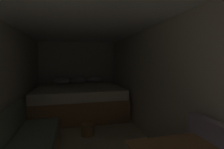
% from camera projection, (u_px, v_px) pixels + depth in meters
% --- Properties ---
extents(wall_back, '(2.36, 0.05, 1.96)m').
position_uv_depth(wall_back, '(78.00, 74.00, 5.20)').
color(wall_back, beige).
rests_on(wall_back, ground).
extents(wall_right, '(0.05, 5.52, 1.96)m').
position_uv_depth(wall_right, '(155.00, 85.00, 2.77)').
color(wall_right, beige).
rests_on(wall_right, ground).
extents(ceiling_slab, '(2.36, 5.52, 0.05)m').
position_uv_depth(ceiling_slab, '(83.00, 19.00, 2.42)').
color(ceiling_slab, white).
rests_on(ceiling_slab, wall_left).
extents(bed, '(2.14, 1.76, 0.91)m').
position_uv_depth(bed, '(80.00, 100.00, 4.35)').
color(bed, '#9E7247').
rests_on(bed, ground).
extents(wicker_basket, '(0.24, 0.24, 0.21)m').
position_uv_depth(wicker_basket, '(88.00, 129.00, 3.12)').
color(wicker_basket, olive).
rests_on(wicker_basket, ground).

